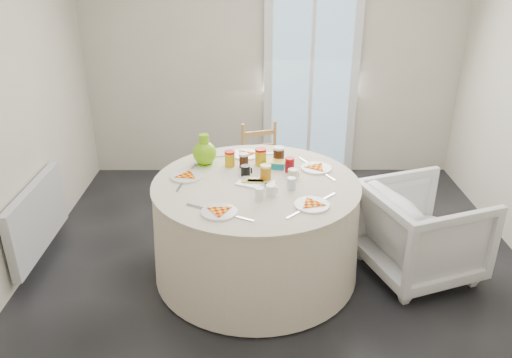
{
  "coord_description": "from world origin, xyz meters",
  "views": [
    {
      "loc": [
        -0.2,
        -3.29,
        2.34
      ],
      "look_at": [
        -0.19,
        0.02,
        0.8
      ],
      "focal_mm": 35.0,
      "sensor_mm": 36.0,
      "label": 1
    }
  ],
  "objects_px": {
    "table": "(256,229)",
    "green_pitcher": "(205,153)",
    "radiator": "(37,218)",
    "wooden_chair": "(263,163)",
    "armchair": "(422,228)"
  },
  "relations": [
    {
      "from": "green_pitcher",
      "to": "wooden_chair",
      "type": "bearing_deg",
      "value": 68.57
    },
    {
      "from": "armchair",
      "to": "green_pitcher",
      "type": "bearing_deg",
      "value": 58.45
    },
    {
      "from": "table",
      "to": "green_pitcher",
      "type": "distance_m",
      "value": 0.72
    },
    {
      "from": "radiator",
      "to": "table",
      "type": "xyz_separation_m",
      "value": [
        1.75,
        -0.18,
        -0.01
      ]
    },
    {
      "from": "radiator",
      "to": "armchair",
      "type": "xyz_separation_m",
      "value": [
        3.02,
        -0.19,
        0.01
      ]
    },
    {
      "from": "radiator",
      "to": "green_pitcher",
      "type": "xyz_separation_m",
      "value": [
        1.35,
        0.16,
        0.49
      ]
    },
    {
      "from": "wooden_chair",
      "to": "green_pitcher",
      "type": "height_order",
      "value": "green_pitcher"
    },
    {
      "from": "radiator",
      "to": "wooden_chair",
      "type": "relative_size",
      "value": 1.2
    },
    {
      "from": "green_pitcher",
      "to": "radiator",
      "type": "bearing_deg",
      "value": -162.05
    },
    {
      "from": "wooden_chair",
      "to": "armchair",
      "type": "relative_size",
      "value": 1.04
    },
    {
      "from": "table",
      "to": "wooden_chair",
      "type": "height_order",
      "value": "wooden_chair"
    },
    {
      "from": "table",
      "to": "armchair",
      "type": "relative_size",
      "value": 1.97
    },
    {
      "from": "radiator",
      "to": "armchair",
      "type": "bearing_deg",
      "value": -3.69
    },
    {
      "from": "table",
      "to": "armchair",
      "type": "distance_m",
      "value": 1.27
    },
    {
      "from": "radiator",
      "to": "wooden_chair",
      "type": "height_order",
      "value": "wooden_chair"
    }
  ]
}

